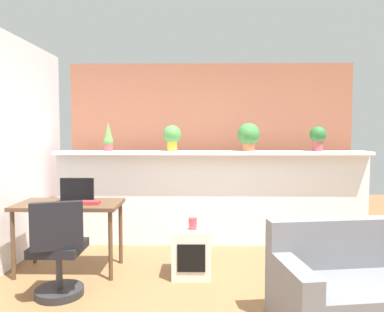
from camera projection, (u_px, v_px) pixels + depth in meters
divider_wall at (212, 199)px, 5.08m from camera, size 4.11×0.16×1.21m
plant_shelf at (212, 153)px, 5.00m from camera, size 4.11×0.37×0.04m
brick_wall_behind at (210, 149)px, 5.63m from camera, size 4.11×0.10×2.50m
potted_plant_0 at (108, 138)px, 5.02m from camera, size 0.13×0.13×0.39m
potted_plant_1 at (172, 136)px, 5.03m from camera, size 0.24×0.24×0.34m
potted_plant_2 at (249, 136)px, 4.99m from camera, size 0.29×0.29×0.37m
potted_plant_3 at (318, 137)px, 4.98m from camera, size 0.22×0.22×0.33m
desk at (69, 210)px, 4.09m from camera, size 1.10×0.60×0.75m
tv_monitor at (77, 190)px, 4.15m from camera, size 0.36×0.04×0.26m
office_chair at (58, 256)px, 3.43m from camera, size 0.50×0.50×0.91m
side_cube_shelf at (192, 252)px, 3.99m from camera, size 0.40×0.41×0.50m
vase_on_shelf at (193, 224)px, 3.94m from camera, size 0.09×0.09×0.12m
book_on_desk at (90, 203)px, 3.98m from camera, size 0.20×0.11×0.04m
couch at (376, 291)px, 2.94m from camera, size 1.65×0.97×0.80m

